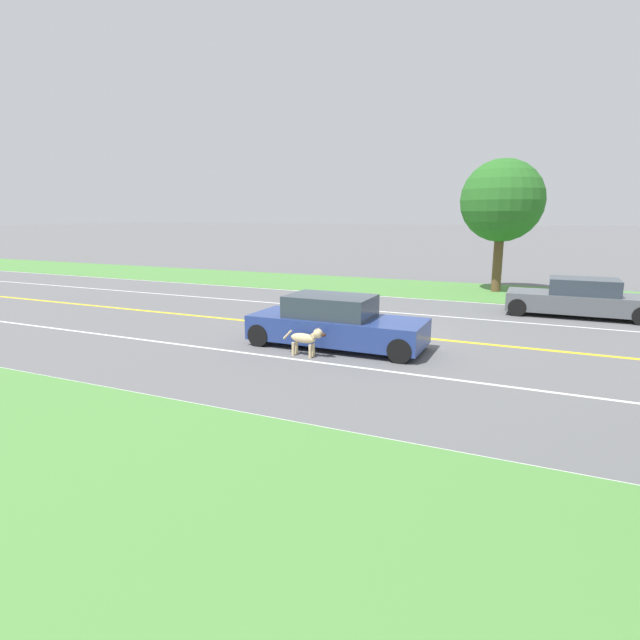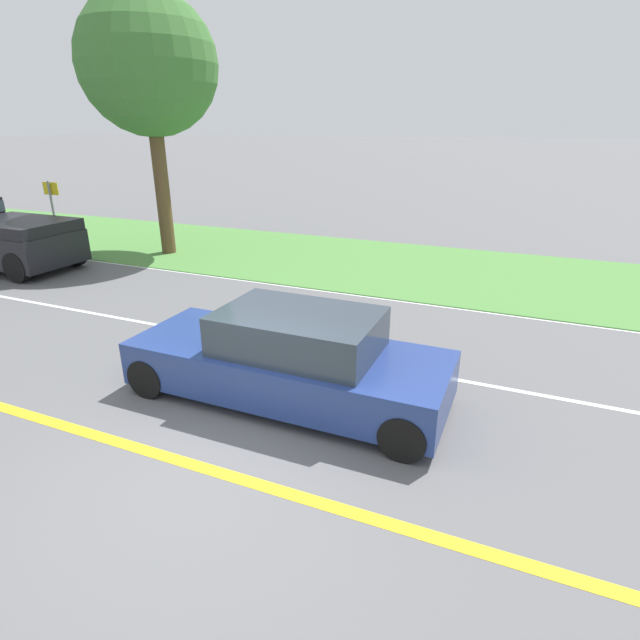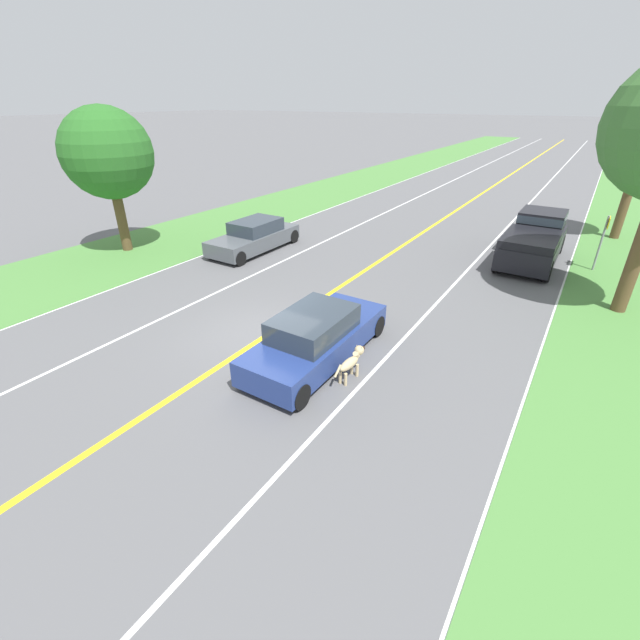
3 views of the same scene
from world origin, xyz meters
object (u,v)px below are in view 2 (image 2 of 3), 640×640
object	(u,v)px
roadside_tree_right_near	(149,66)
street_sign	(53,206)
ego_car	(290,359)
dog	(337,342)

from	to	relation	value
roadside_tree_right_near	street_sign	size ratio (longest dim) A/B	3.38
ego_car	roadside_tree_right_near	size ratio (longest dim) A/B	0.63
ego_car	street_sign	size ratio (longest dim) A/B	2.14
street_sign	ego_car	bearing A→B (deg)	-116.91
street_sign	roadside_tree_right_near	bearing A→B (deg)	-76.76
street_sign	dog	bearing A→B (deg)	-111.49
dog	street_sign	world-z (taller)	street_sign
ego_car	street_sign	bearing A→B (deg)	63.09
dog	roadside_tree_right_near	bearing A→B (deg)	60.79
ego_car	dog	xyz separation A→B (m)	(1.21, -0.27, -0.17)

